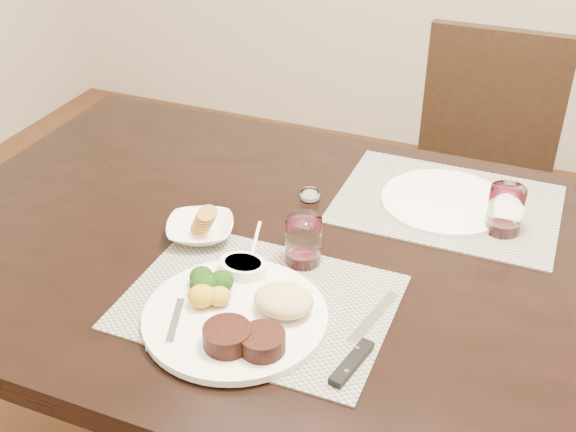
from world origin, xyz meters
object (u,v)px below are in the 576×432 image
at_px(chair_far, 479,167).
at_px(dinner_plate, 242,315).
at_px(steak_knife, 358,351).
at_px(cracker_bowl, 200,229).
at_px(wine_glass_near, 303,243).
at_px(far_plate, 444,202).

xyz_separation_m(chair_far, dinner_plate, (-0.23, -1.18, 0.27)).
xyz_separation_m(dinner_plate, steak_knife, (0.20, 0.00, -0.01)).
bearing_deg(steak_knife, chair_far, 100.16).
height_order(dinner_plate, cracker_bowl, cracker_bowl).
bearing_deg(wine_glass_near, far_plate, 56.15).
bearing_deg(wine_glass_near, dinner_plate, -98.53).
bearing_deg(dinner_plate, far_plate, 62.70).
bearing_deg(steak_knife, cracker_bowl, 164.29).
bearing_deg(cracker_bowl, far_plate, 35.82).
distance_m(chair_far, wine_glass_near, 1.04).
bearing_deg(cracker_bowl, dinner_plate, -47.48).
height_order(steak_knife, far_plate, steak_knife).
distance_m(chair_far, cracker_bowl, 1.09).
height_order(wine_glass_near, far_plate, wine_glass_near).
relative_size(steak_knife, far_plate, 0.96).
xyz_separation_m(cracker_bowl, wine_glass_near, (0.22, 0.00, 0.02)).
distance_m(cracker_bowl, wine_glass_near, 0.22).
xyz_separation_m(wine_glass_near, far_plate, (0.20, 0.30, -0.04)).
height_order(dinner_plate, wine_glass_near, wine_glass_near).
height_order(chair_far, cracker_bowl, chair_far).
height_order(cracker_bowl, wine_glass_near, wine_glass_near).
distance_m(wine_glass_near, far_plate, 0.37).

